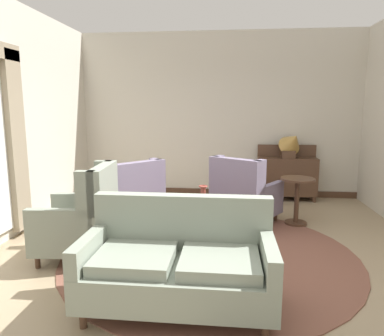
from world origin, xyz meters
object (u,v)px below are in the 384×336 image
armchair_beside_settee (244,196)px  gramophone (292,143)px  coffee_table (203,222)px  settee (178,264)px  armchair_near_sideboard (128,200)px  porcelain_vase (203,203)px  side_table (297,197)px  sideboard (287,175)px  armchair_near_window (83,219)px

armchair_beside_settee → gramophone: 1.81m
coffee_table → settee: 1.09m
gramophone → armchair_near_sideboard: bearing=-144.8°
gramophone → porcelain_vase: bearing=-117.6°
settee → side_table: settee is taller
settee → side_table: (1.42, 2.38, 0.02)m
side_table → sideboard: 1.45m
porcelain_vase → settee: settee is taller
armchair_near_window → armchair_near_sideboard: 1.02m
side_table → coffee_table: bearing=-134.8°
armchair_near_window → sideboard: 3.97m
porcelain_vase → side_table: (1.29, 1.35, -0.24)m
porcelain_vase → gramophone: bearing=62.4°
coffee_table → armchair_near_sideboard: size_ratio=0.71×
porcelain_vase → armchair_near_window: bearing=-176.6°
coffee_table → porcelain_vase: porcelain_vase is taller
porcelain_vase → armchair_beside_settee: bearing=68.5°
armchair_near_window → armchair_beside_settee: bearing=121.2°
settee → gramophone: 4.10m
armchair_near_window → side_table: armchair_near_window is taller
side_table → porcelain_vase: bearing=-133.6°
armchair_beside_settee → coffee_table: bearing=101.0°
armchair_near_window → armchair_near_sideboard: armchair_near_window is taller
armchair_near_sideboard → gramophone: size_ratio=1.94×
porcelain_vase → sideboard: 3.12m
armchair_near_window → gramophone: bearing=130.3°
armchair_near_window → sideboard: size_ratio=1.00×
porcelain_vase → armchair_near_window: 1.39m
settee → side_table: bearing=59.3°
settee → side_table: 2.77m
armchair_near_sideboard → coffee_table: bearing=95.0°
porcelain_vase → sideboard: (1.36, 2.80, -0.20)m
armchair_near_sideboard → porcelain_vase: bearing=93.3°
coffee_table → gramophone: (1.42, 2.65, 0.67)m
gramophone → sideboard: bearing=118.8°
porcelain_vase → side_table: size_ratio=0.48×
porcelain_vase → armchair_near_sideboard: size_ratio=0.29×
side_table → gramophone: bearing=84.6°
armchair_near_sideboard → armchair_near_window: bearing=28.1°
armchair_near_window → side_table: size_ratio=1.54×
coffee_table → armchair_near_window: bearing=-174.3°
armchair_beside_settee → sideboard: bearing=-85.8°
side_table → settee: bearing=-120.9°
settee → armchair_near_sideboard: 2.17m
armchair_near_window → gramophone: (2.79, 2.79, 0.64)m
coffee_table → porcelain_vase: size_ratio=2.48×
settee → armchair_near_sideboard: armchair_near_sideboard is taller
armchair_near_window → side_table: 3.03m
sideboard → porcelain_vase: bearing=-115.9°
armchair_near_window → armchair_near_sideboard: bearing=161.5°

